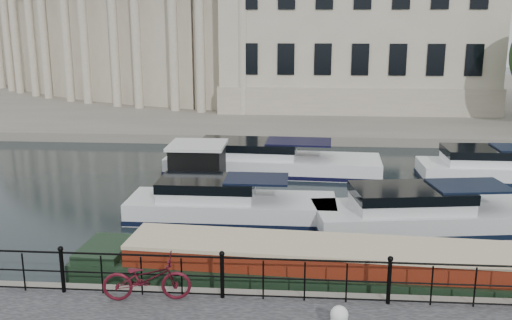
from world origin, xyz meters
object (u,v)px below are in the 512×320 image
Objects in this scene: bicycle at (147,278)px; harbour_hut at (198,170)px; mooring_bollard at (339,319)px; narrowboat at (358,274)px.

bicycle is 0.66× the size of harbour_hut.
bicycle is at bearing 166.36° from mooring_bollard.
harbour_hut is at bearing 113.55° from mooring_bollard.
bicycle is 0.13× the size of narrowboat.
harbour_hut is at bearing 128.24° from narrowboat.
mooring_bollard is (4.55, -1.10, -0.28)m from bicycle.
mooring_bollard is at bearing -66.65° from harbour_hut.
harbour_hut is (-0.67, 10.87, -0.16)m from bicycle.
mooring_bollard is 13.06m from harbour_hut.
narrowboat is (5.29, 2.24, -0.74)m from bicycle.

